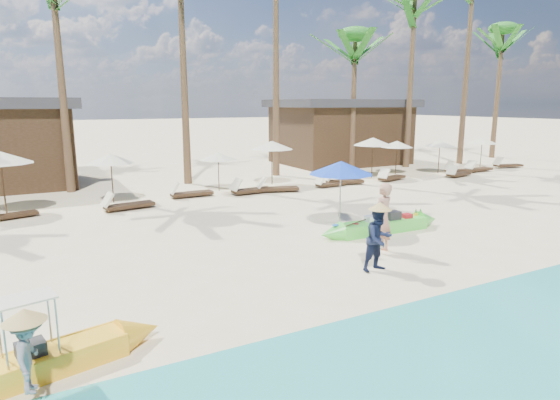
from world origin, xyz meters
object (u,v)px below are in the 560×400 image
yellow_canoe (18,370)px  tourist (382,218)px  blue_umbrella (341,168)px  green_canoe (382,226)px

yellow_canoe → tourist: 9.11m
yellow_canoe → tourist: (8.75, 2.40, 0.76)m
tourist → blue_umbrella: bearing=-116.1°
tourist → green_canoe: bearing=-148.0°
green_canoe → yellow_canoe: bearing=-157.5°
green_canoe → yellow_canoe: size_ratio=1.04×
yellow_canoe → blue_umbrella: size_ratio=2.19×
green_canoe → tourist: size_ratio=2.63×
green_canoe → blue_umbrella: (-0.96, 0.99, 1.80)m
green_canoe → tourist: tourist is taller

